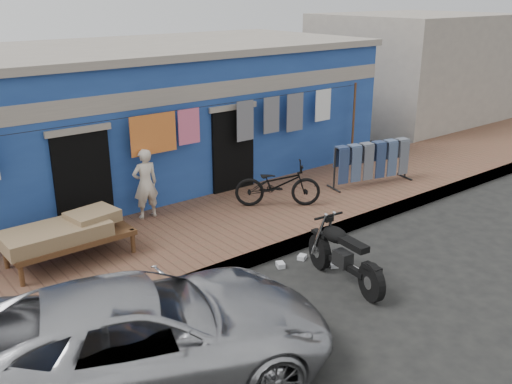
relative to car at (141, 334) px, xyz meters
name	(u,v)px	position (x,y,z in m)	size (l,w,h in m)	color
ground	(334,292)	(3.41, 0.08, -0.68)	(80.00, 80.00, 0.00)	black
sidewalk	(225,227)	(3.41, 3.08, -0.55)	(28.00, 3.00, 0.25)	brown
curb	(272,252)	(3.41, 1.63, -0.55)	(28.00, 0.10, 0.25)	gray
building	(127,117)	(3.41, 7.07, 1.01)	(12.20, 5.20, 3.36)	navy
neighbor_right	(412,70)	(14.41, 7.08, 1.22)	(6.00, 5.00, 3.80)	#9E9384
clothesline	(186,134)	(3.36, 4.33, 1.12)	(10.06, 0.06, 2.10)	brown
car	(141,334)	(0.00, 0.00, 0.00)	(2.19, 4.81, 1.36)	#B3B3B8
seated_person	(145,184)	(2.34, 4.24, 0.28)	(0.51, 0.34, 1.42)	beige
bicycle	(278,180)	(4.82, 3.12, 0.15)	(0.63, 1.78, 1.15)	black
motorcycle	(345,254)	(3.77, 0.21, -0.15)	(0.76, 1.69, 1.05)	black
charpoy	(70,240)	(0.41, 3.31, -0.07)	(2.16, 1.05, 0.72)	brown
jeans_rack	(372,163)	(7.48, 2.87, 0.09)	(2.19, 0.91, 1.03)	black
litter_a	(302,257)	(3.84, 1.28, -0.64)	(0.17, 0.13, 0.07)	silver
litter_b	(280,265)	(3.32, 1.28, -0.63)	(0.17, 0.13, 0.09)	silver
litter_c	(334,265)	(4.07, 0.72, -0.64)	(0.17, 0.14, 0.07)	silver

